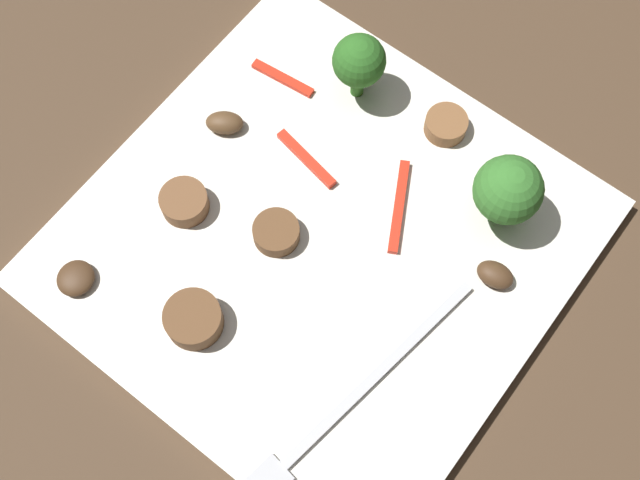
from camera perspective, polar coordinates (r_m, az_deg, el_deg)
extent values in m
plane|color=#4C3826|center=(0.50, 0.00, -0.48)|extent=(1.40, 1.40, 0.00)
cube|color=white|center=(0.49, 0.00, -0.24)|extent=(0.27, 0.27, 0.01)
cube|color=silver|center=(0.46, 4.13, -9.10)|extent=(0.14, 0.03, 0.00)
cylinder|color=#408630|center=(0.49, 12.33, 2.27)|extent=(0.01, 0.01, 0.02)
sphere|color=#387A2D|center=(0.47, 12.89, 3.39)|extent=(0.04, 0.04, 0.04)
cylinder|color=#347525|center=(0.52, 2.62, 10.96)|extent=(0.01, 0.01, 0.03)
sphere|color=#2D6B23|center=(0.50, 2.72, 12.28)|extent=(0.03, 0.03, 0.03)
cylinder|color=brown|center=(0.52, 8.70, 7.88)|extent=(0.04, 0.04, 0.01)
cylinder|color=brown|center=(0.47, -8.74, -5.45)|extent=(0.04, 0.04, 0.02)
cylinder|color=brown|center=(0.49, -9.37, 2.59)|extent=(0.04, 0.04, 0.01)
cylinder|color=brown|center=(0.48, -3.04, 0.52)|extent=(0.04, 0.04, 0.01)
ellipsoid|color=#4C331E|center=(0.49, -16.54, -2.55)|extent=(0.02, 0.02, 0.01)
ellipsoid|color=brown|center=(0.52, -6.61, 8.06)|extent=(0.03, 0.03, 0.01)
ellipsoid|color=#4C331E|center=(0.48, 12.02, -2.37)|extent=(0.02, 0.02, 0.01)
cube|color=red|center=(0.49, 5.47, 2.33)|extent=(0.06, 0.03, 0.00)
cube|color=red|center=(0.53, -2.60, 11.11)|extent=(0.01, 0.04, 0.00)
cube|color=red|center=(0.50, -0.95, 5.64)|extent=(0.01, 0.05, 0.00)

